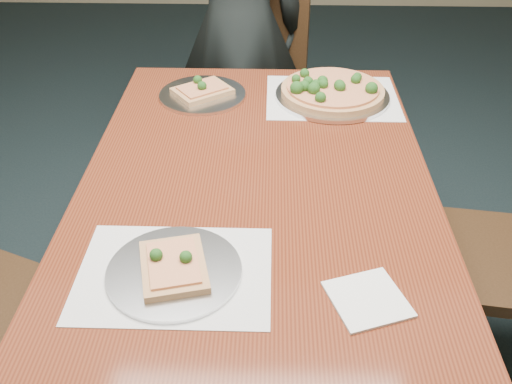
{
  "coord_description": "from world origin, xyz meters",
  "views": [
    {
      "loc": [
        0.05,
        -1.01,
        1.58
      ],
      "look_at": [
        0.02,
        0.14,
        0.75
      ],
      "focal_mm": 40.0,
      "sensor_mm": 36.0,
      "label": 1
    }
  ],
  "objects_px": {
    "chair_far": "(254,85)",
    "pizza_pan": "(331,91)",
    "slice_plate_far": "(202,93)",
    "diner": "(238,26)",
    "dining_table": "(256,221)",
    "slice_plate_near": "(174,269)"
  },
  "relations": [
    {
      "from": "chair_far",
      "to": "pizza_pan",
      "type": "xyz_separation_m",
      "value": [
        0.27,
        -0.59,
        0.26
      ]
    },
    {
      "from": "chair_far",
      "to": "slice_plate_far",
      "type": "xyz_separation_m",
      "value": [
        -0.15,
        -0.59,
        0.25
      ]
    },
    {
      "from": "pizza_pan",
      "to": "diner",
      "type": "bearing_deg",
      "value": 118.73
    },
    {
      "from": "slice_plate_far",
      "to": "chair_far",
      "type": "bearing_deg",
      "value": 75.93
    },
    {
      "from": "dining_table",
      "to": "diner",
      "type": "bearing_deg",
      "value": 95.44
    },
    {
      "from": "diner",
      "to": "slice_plate_far",
      "type": "distance_m",
      "value": 0.61
    },
    {
      "from": "dining_table",
      "to": "chair_far",
      "type": "distance_m",
      "value": 1.13
    },
    {
      "from": "pizza_pan",
      "to": "slice_plate_far",
      "type": "xyz_separation_m",
      "value": [
        -0.42,
        0.0,
        -0.01
      ]
    },
    {
      "from": "dining_table",
      "to": "chair_far",
      "type": "relative_size",
      "value": 1.65
    },
    {
      "from": "pizza_pan",
      "to": "slice_plate_far",
      "type": "height_order",
      "value": "pizza_pan"
    },
    {
      "from": "chair_far",
      "to": "slice_plate_near",
      "type": "distance_m",
      "value": 1.44
    },
    {
      "from": "pizza_pan",
      "to": "chair_far",
      "type": "bearing_deg",
      "value": 114.53
    },
    {
      "from": "slice_plate_near",
      "to": "slice_plate_far",
      "type": "bearing_deg",
      "value": 92.03
    },
    {
      "from": "slice_plate_near",
      "to": "dining_table",
      "type": "bearing_deg",
      "value": 61.44
    },
    {
      "from": "pizza_pan",
      "to": "slice_plate_near",
      "type": "relative_size",
      "value": 1.3
    },
    {
      "from": "chair_far",
      "to": "slice_plate_far",
      "type": "relative_size",
      "value": 3.25
    },
    {
      "from": "slice_plate_near",
      "to": "slice_plate_far",
      "type": "xyz_separation_m",
      "value": [
        -0.03,
        0.83,
        -0.0
      ]
    },
    {
      "from": "chair_far",
      "to": "diner",
      "type": "bearing_deg",
      "value": 173.31
    },
    {
      "from": "diner",
      "to": "pizza_pan",
      "type": "distance_m",
      "value": 0.7
    },
    {
      "from": "chair_far",
      "to": "pizza_pan",
      "type": "bearing_deg",
      "value": -54.44
    },
    {
      "from": "dining_table",
      "to": "slice_plate_near",
      "type": "distance_m",
      "value": 0.35
    },
    {
      "from": "chair_far",
      "to": "slice_plate_far",
      "type": "height_order",
      "value": "chair_far"
    }
  ]
}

